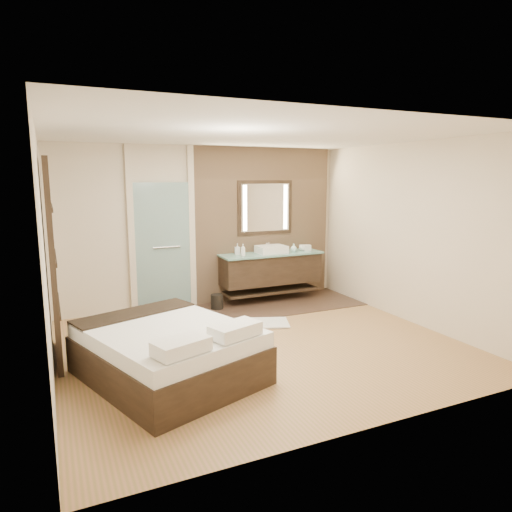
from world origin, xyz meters
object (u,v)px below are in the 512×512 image
waste_bin (217,302)px  mirror_unit (265,207)px  vanity (271,269)px  bed (168,352)px

waste_bin → mirror_unit: bearing=19.1°
vanity → mirror_unit: size_ratio=1.75×
mirror_unit → waste_bin: bearing=-160.9°
bed → waste_bin: size_ratio=8.89×
vanity → mirror_unit: bearing=90.0°
mirror_unit → bed: size_ratio=0.47×
mirror_unit → vanity: bearing=-90.0°
vanity → waste_bin: (-1.07, -0.13, -0.45)m
vanity → waste_bin: size_ratio=7.29×
vanity → bed: (-2.45, -2.41, -0.28)m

